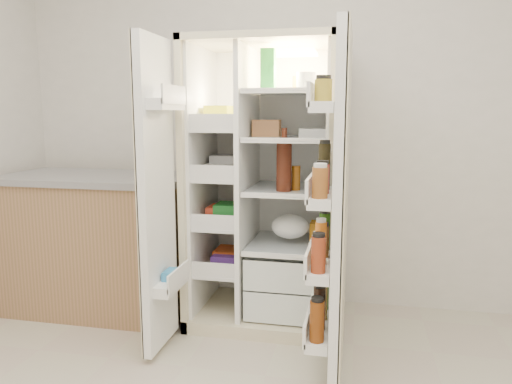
# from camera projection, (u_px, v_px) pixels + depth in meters

# --- Properties ---
(wall_back) EXTENTS (4.00, 0.02, 2.70)m
(wall_back) POSITION_uv_depth(u_px,v_px,m) (296.00, 114.00, 3.38)
(wall_back) COLOR silver
(wall_back) RESTS_ON floor
(refrigerator) EXTENTS (0.92, 0.70, 1.80)m
(refrigerator) POSITION_uv_depth(u_px,v_px,m) (269.00, 207.00, 3.17)
(refrigerator) COLOR beige
(refrigerator) RESTS_ON floor
(freezer_door) EXTENTS (0.15, 0.40, 1.72)m
(freezer_door) POSITION_uv_depth(u_px,v_px,m) (157.00, 198.00, 2.67)
(freezer_door) COLOR white
(freezer_door) RESTS_ON floor
(fridge_door) EXTENTS (0.17, 0.58, 1.72)m
(fridge_door) POSITION_uv_depth(u_px,v_px,m) (336.00, 213.00, 2.38)
(fridge_door) COLOR white
(fridge_door) RESTS_ON floor
(kitchen_counter) EXTENTS (1.30, 0.69, 0.94)m
(kitchen_counter) POSITION_uv_depth(u_px,v_px,m) (101.00, 242.00, 3.35)
(kitchen_counter) COLOR #A17350
(kitchen_counter) RESTS_ON floor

